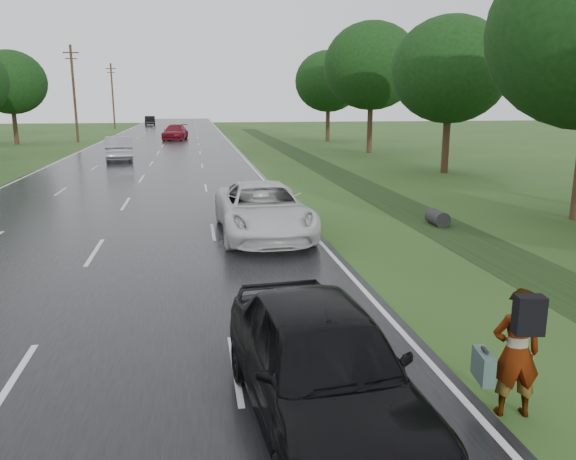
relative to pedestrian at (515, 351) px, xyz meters
The scene contains 18 objects.
ground 7.56m from the pedestrian, 164.87° to the left, with size 220.00×220.00×0.00m, color #2C4B1B.
road 47.52m from the pedestrian, 98.76° to the left, with size 14.00×180.00×0.04m, color black.
edge_stripe_east 46.97m from the pedestrian, 90.60° to the left, with size 0.12×180.00×0.01m, color silver.
edge_stripe_west 49.01m from the pedestrian, 106.59° to the left, with size 0.12×180.00×0.01m, color silver.
center_line 47.52m from the pedestrian, 98.76° to the left, with size 0.12×180.00×0.01m, color silver.
drainage_ditch 21.12m from the pedestrian, 78.35° to the left, with size 2.20×120.00×0.56m.
utility_pole_far 59.43m from the pedestrian, 106.10° to the left, with size 1.60×0.26×10.00m.
utility_pole_distant 88.60m from the pedestrian, 100.71° to the left, with size 1.60×0.26×10.00m.
tree_east_c 28.65m from the pedestrian, 67.11° to the left, with size 7.00×7.00×9.29m.
tree_east_d 41.79m from the pedestrian, 75.20° to the left, with size 8.00×8.00×10.76m.
tree_east_f 55.19m from the pedestrian, 79.23° to the left, with size 7.20×7.20×9.62m.
tree_west_f 59.44m from the pedestrian, 111.85° to the left, with size 7.00×7.00×9.29m.
pedestrian is the anchor object (origin of this frame).
white_pickup 11.49m from the pedestrian, 100.62° to the left, with size 2.81×6.09×1.69m, color silver.
dark_sedan 2.70m from the pedestrian, behind, with size 2.04×5.08×1.73m, color black.
silver_sedan 38.00m from the pedestrian, 104.85° to the left, with size 1.86×5.32×1.75m, color gray.
far_car_red 59.15m from the pedestrian, 96.06° to the left, with size 2.35×5.77×1.67m, color maroon.
far_car_dark 99.01m from the pedestrian, 96.82° to the left, with size 1.75×5.02×1.65m, color black.
Camera 1 is at (2.95, -8.52, 4.35)m, focal length 35.00 mm.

